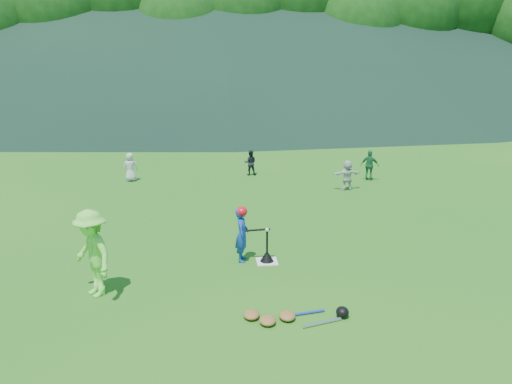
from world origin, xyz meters
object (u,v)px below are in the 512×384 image
batter_child (242,235)px  equipment_pile (287,316)px  home_plate (267,261)px  fielder_a (130,167)px  batting_tee (267,256)px  fielder_d (347,175)px  fielder_c (370,165)px  fielder_b (250,163)px  adult_coach (92,253)px

batter_child → equipment_pile: bearing=-158.8°
home_plate → fielder_a: 8.74m
batting_tee → fielder_d: bearing=59.9°
batting_tee → equipment_pile: 2.48m
fielder_c → fielder_d: 1.72m
fielder_b → batting_tee: 8.32m
fielder_a → fielder_b: size_ratio=1.09×
fielder_a → fielder_c: (8.54, -0.70, 0.03)m
fielder_c → batting_tee: (-4.53, -7.06, -0.42)m
fielder_b → batting_tee: size_ratio=1.39×
adult_coach → fielder_c: (7.90, 8.29, -0.28)m
fielder_b → equipment_pile: size_ratio=0.52×
batter_child → batting_tee: (0.53, -0.13, -0.47)m
home_plate → fielder_c: (4.53, 7.06, 0.54)m
batting_tee → batter_child: bearing=166.1°
home_plate → fielder_a: size_ratio=0.44×
batter_child → fielder_a: size_ratio=1.17×
fielder_a → fielder_c: fielder_c is taller
adult_coach → batting_tee: bearing=71.6°
fielder_a → fielder_d: bearing=157.1°
fielder_a → fielder_d: fielder_a is taller
batter_child → adult_coach: size_ratio=0.73×
batter_child → fielder_b: batter_child is taller
equipment_pile → home_plate: bearing=91.3°
fielder_d → batting_tee: fielder_d is taller
batter_child → fielder_c: 8.58m
adult_coach → equipment_pile: (3.43, -1.25, -0.76)m
home_plate → fielder_d: (3.36, 5.79, 0.50)m
fielder_c → batter_child: bearing=80.2°
fielder_a → home_plate: bearing=109.4°
home_plate → fielder_b: size_ratio=0.48×
fielder_c → batting_tee: fielder_c is taller
home_plate → adult_coach: adult_coach is taller
fielder_b → batting_tee: fielder_b is taller
home_plate → fielder_c: fielder_c is taller
batter_child → batting_tee: batter_child is taller
equipment_pile → fielder_a: bearing=111.6°
home_plate → equipment_pile: size_ratio=0.25×
adult_coach → fielder_c: bearing=97.9°
fielder_a → equipment_pile: (4.06, -10.24, -0.45)m
adult_coach → fielder_b: adult_coach is taller
home_plate → fielder_c: 8.40m
home_plate → fielder_d: 6.71m
fielder_a → fielder_d: size_ratio=1.01×
home_plate → fielder_b: bearing=87.7°
fielder_a → batting_tee: fielder_a is taller
fielder_b → fielder_c: size_ratio=0.86×
batter_child → fielder_b: size_ratio=1.27×
home_plate → fielder_c: bearing=57.3°
batter_child → fielder_c: size_ratio=1.10×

